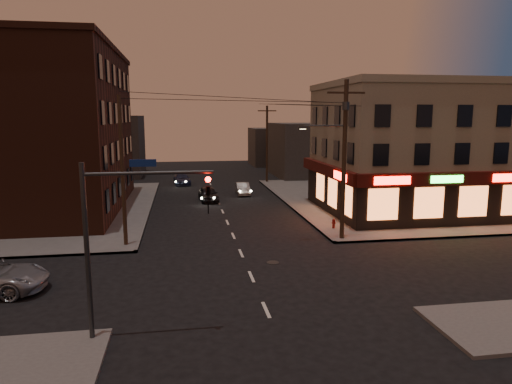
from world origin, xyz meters
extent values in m
plane|color=black|center=(0.00, 0.00, 0.00)|extent=(120.00, 120.00, 0.00)
cube|color=#514F4C|center=(18.00, 19.00, 0.07)|extent=(24.00, 28.00, 0.15)
cube|color=#514F4C|center=(-18.00, 19.00, 0.07)|extent=(24.00, 28.00, 0.15)
cube|color=gray|center=(16.00, 13.50, 5.15)|extent=(15.00, 12.00, 10.00)
cube|color=gray|center=(16.00, 13.50, 10.40)|extent=(15.20, 12.20, 0.50)
cube|color=black|center=(16.00, 7.55, 1.85)|extent=(15.12, 0.25, 3.40)
cube|color=black|center=(8.55, 13.50, 1.85)|extent=(0.25, 12.12, 3.40)
cube|color=#3F0E0A|center=(16.00, 7.25, 3.65)|extent=(15.60, 0.50, 0.90)
cube|color=#3F0E0A|center=(8.25, 13.50, 3.65)|extent=(0.50, 12.60, 0.90)
cube|color=#FF140C|center=(10.70, 6.98, 3.65)|extent=(2.60, 0.06, 0.55)
cube|color=#FF140C|center=(19.50, 6.98, 3.65)|extent=(2.60, 0.06, 0.55)
cube|color=#26FF3F|center=(14.70, 6.98, 3.65)|extent=(2.40, 0.06, 0.50)
cube|color=#FF140C|center=(7.98, 9.70, 3.65)|extent=(0.06, 2.60, 0.55)
cube|color=orange|center=(15.40, 7.40, 1.95)|extent=(12.40, 0.08, 2.20)
cube|color=orange|center=(8.40, 12.50, 1.95)|extent=(0.08, 8.40, 2.20)
cube|color=#401F14|center=(-14.50, 19.00, 6.65)|extent=(12.00, 20.00, 13.00)
cube|color=#3F3D3A|center=(14.00, 38.00, 3.50)|extent=(10.00, 12.00, 7.00)
cube|color=#3F3D3A|center=(-13.00, 42.00, 4.00)|extent=(9.00, 10.00, 8.00)
cube|color=#3F3D3A|center=(12.00, 52.00, 3.00)|extent=(8.00, 8.00, 6.00)
cylinder|color=#382619|center=(6.80, 5.80, 5.15)|extent=(0.28, 0.28, 10.00)
cube|color=#382619|center=(6.80, 5.80, 9.35)|extent=(2.40, 0.12, 0.12)
cylinder|color=#333538|center=(6.80, 5.80, 8.55)|extent=(0.44, 0.44, 0.50)
cylinder|color=#333538|center=(5.50, 5.80, 7.35)|extent=(2.60, 0.10, 0.10)
cube|color=#333538|center=(4.10, 5.80, 7.25)|extent=(0.60, 0.25, 0.18)
cube|color=#FFD88C|center=(4.10, 5.80, 7.15)|extent=(0.35, 0.15, 0.04)
cylinder|color=#382619|center=(6.80, 32.00, 4.65)|extent=(0.26, 0.26, 9.00)
cylinder|color=#382619|center=(-6.80, 6.50, 4.65)|extent=(0.24, 0.24, 9.00)
cylinder|color=#333538|center=(-6.60, -5.60, 3.20)|extent=(0.18, 0.18, 6.40)
cylinder|color=#333538|center=(-4.40, -5.60, 6.00)|extent=(4.40, 0.12, 0.12)
imported|color=black|center=(-2.40, -5.60, 5.50)|extent=(0.16, 0.20, 1.00)
sphere|color=#FF0C05|center=(-2.40, -5.72, 5.75)|extent=(0.20, 0.20, 0.20)
cube|color=navy|center=(-4.60, -5.60, 6.35)|extent=(0.90, 0.05, 0.25)
imported|color=black|center=(-0.90, 20.95, 0.68)|extent=(1.95, 4.14, 1.37)
imported|color=gray|center=(2.80, 24.07, 0.61)|extent=(1.34, 3.70, 1.21)
imported|color=#1D223A|center=(-3.30, 32.14, 0.65)|extent=(2.14, 4.57, 1.29)
cylinder|color=maroon|center=(7.14, 8.41, 0.42)|extent=(0.26, 0.26, 0.54)
sphere|color=maroon|center=(7.14, 8.41, 0.71)|extent=(0.22, 0.22, 0.22)
cylinder|color=maroon|center=(7.14, 8.41, 0.53)|extent=(0.31, 0.21, 0.11)
cylinder|color=maroon|center=(7.14, 8.41, 0.53)|extent=(0.21, 0.31, 0.11)
camera|label=1|loc=(-3.29, -21.52, 7.93)|focal=32.00mm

